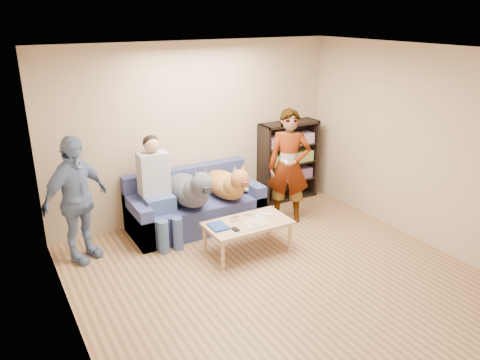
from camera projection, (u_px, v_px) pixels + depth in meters
ground at (292, 290)px, 5.30m from camera, size 5.00×5.00×0.00m
ceiling at (303, 54)px, 4.41m from camera, size 5.00×5.00×0.00m
wall_back at (196, 132)px, 6.90m from camera, size 4.50×0.00×4.50m
wall_left at (73, 230)px, 3.81m from camera, size 0.00×5.00×5.00m
wall_right at (441, 152)px, 5.91m from camera, size 0.00×5.00×5.00m
blanket at (249, 186)px, 7.04m from camera, size 0.37×0.31×0.13m
person_standing_right at (289, 167)px, 6.81m from camera, size 0.73×0.69×1.69m
person_standing_left at (76, 200)px, 5.70m from camera, size 1.02×0.81×1.62m
held_controller at (286, 162)px, 6.50m from camera, size 0.07×0.12×0.03m
notebook_blue at (218, 226)px, 5.86m from camera, size 0.20×0.26×0.03m
papers at (255, 224)px, 5.95m from camera, size 0.26×0.20×0.02m
magazine at (256, 222)px, 5.98m from camera, size 0.22×0.17×0.01m
camera_silver at (235, 219)px, 6.05m from camera, size 0.11×0.06×0.05m
controller_a at (262, 214)px, 6.22m from camera, size 0.04×0.13×0.03m
controller_b at (270, 215)px, 6.19m from camera, size 0.09×0.06×0.03m
headphone_cup_a at (262, 219)px, 6.09m from camera, size 0.07×0.07×0.02m
headphone_cup_b at (258, 217)px, 6.15m from camera, size 0.07×0.07×0.02m
pen_orange at (253, 227)px, 5.87m from camera, size 0.13×0.06×0.01m
pen_black at (249, 215)px, 6.22m from camera, size 0.13×0.08×0.01m
wallet at (235, 229)px, 5.80m from camera, size 0.07×0.12×0.02m
sofa at (195, 208)px, 6.80m from camera, size 1.90×0.85×0.82m
person_seated at (157, 186)px, 6.25m from camera, size 0.40×0.73×1.47m
dog_gray at (190, 189)px, 6.42m from camera, size 0.47×1.28×0.69m
dog_tan at (227, 184)px, 6.70m from camera, size 0.42×1.17×0.61m
coffee_table at (248, 225)px, 6.03m from camera, size 1.10×0.60×0.42m
bookshelf at (288, 159)px, 7.69m from camera, size 1.00×0.34×1.30m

